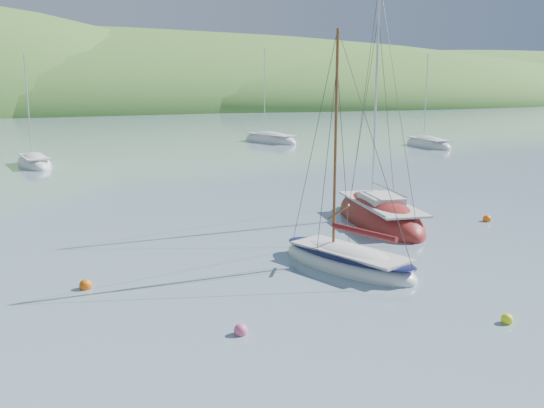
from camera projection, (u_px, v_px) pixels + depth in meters
name	position (u px, v px, depth m)	size (l,w,h in m)	color
ground	(380.00, 337.00, 17.91)	(700.00, 700.00, 0.00)	gray
shoreline_hills	(9.00, 107.00, 169.37)	(690.00, 135.00, 56.00)	#42752C
daysailer_white	(348.00, 262.00, 24.56)	(4.38, 6.99, 10.10)	silver
sloop_red	(379.00, 218.00, 32.26)	(4.85, 9.57, 13.52)	maroon
distant_sloop_a	(34.00, 164.00, 53.25)	(3.47, 7.60, 10.47)	silver
distant_sloop_b	(270.00, 141.00, 73.20)	(5.59, 9.03, 12.15)	silver
distant_sloop_d	(428.00, 145.00, 68.45)	(3.40, 8.06, 11.21)	silver
mooring_buoys	(329.00, 272.00, 23.57)	(21.54, 11.50, 0.46)	#EEFA17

